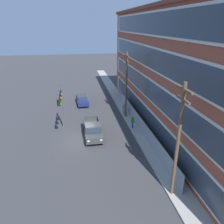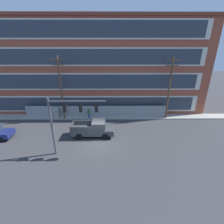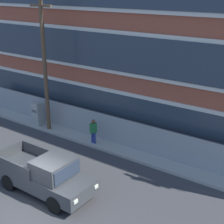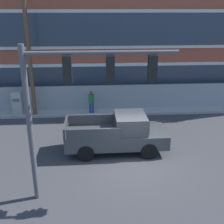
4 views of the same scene
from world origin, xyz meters
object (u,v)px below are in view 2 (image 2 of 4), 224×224
pickup_truck_dark_grey (94,129)px  pedestrian_near_cabinet (89,113)px  utility_pole_midblock (170,87)px  electrical_cabinet (57,114)px  traffic_signal_mast (68,115)px  utility_pole_near_corner (61,87)px

pickup_truck_dark_grey → pedestrian_near_cabinet: 5.41m
utility_pole_midblock → electrical_cabinet: 17.32m
traffic_signal_mast → pickup_truck_dark_grey: size_ratio=1.14×
utility_pole_midblock → electrical_cabinet: size_ratio=5.21×
traffic_signal_mast → pedestrian_near_cabinet: bearing=87.0°
traffic_signal_mast → pickup_truck_dark_grey: 5.18m
pedestrian_near_cabinet → electrical_cabinet: bearing=179.7°
pedestrian_near_cabinet → utility_pole_midblock: bearing=-0.1°
electrical_cabinet → traffic_signal_mast: bearing=-63.3°
electrical_cabinet → pedestrian_near_cabinet: bearing=-0.3°
traffic_signal_mast → pickup_truck_dark_grey: traffic_signal_mast is taller
traffic_signal_mast → electrical_cabinet: size_ratio=3.31×
traffic_signal_mast → utility_pole_near_corner: 9.42m
electrical_cabinet → pickup_truck_dark_grey: bearing=-40.2°
electrical_cabinet → utility_pole_near_corner: bearing=-2.4°
traffic_signal_mast → utility_pole_near_corner: size_ratio=0.63×
traffic_signal_mast → electrical_cabinet: traffic_signal_mast is taller
utility_pole_near_corner → utility_pole_midblock: size_ratio=1.01×
utility_pole_near_corner → utility_pole_midblock: 15.72m
pickup_truck_dark_grey → pedestrian_near_cabinet: bearing=104.3°
pickup_truck_dark_grey → electrical_cabinet: pickup_truck_dark_grey is taller
pickup_truck_dark_grey → electrical_cabinet: size_ratio=2.91×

